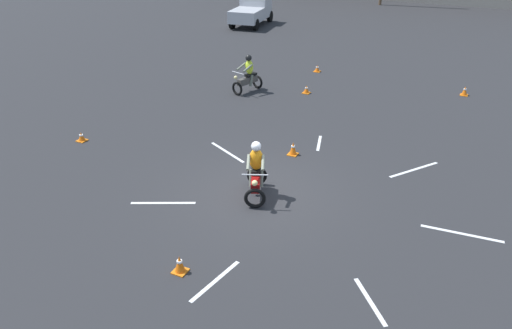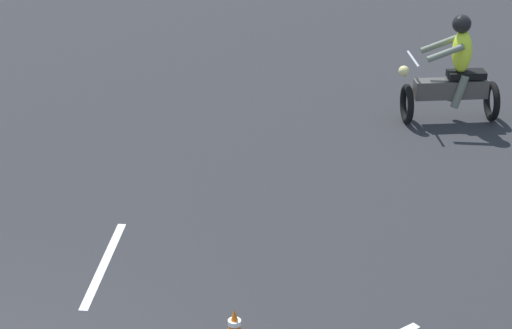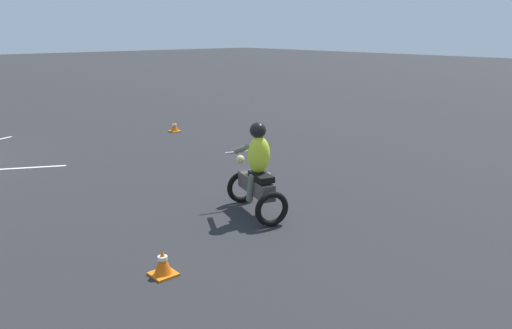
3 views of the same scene
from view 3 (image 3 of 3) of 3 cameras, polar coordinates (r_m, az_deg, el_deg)
name	(u,v)px [view 3 (image 3 of 3)]	position (r m, az deg, el deg)	size (l,w,h in m)	color
motorcycle_rider_background	(257,175)	(8.65, 0.09, -1.17)	(1.01, 1.56, 1.66)	black
traffic_cone_far_right	(175,127)	(16.24, -9.29, 4.28)	(0.32, 0.32, 0.33)	orange
traffic_cone_far_center	(163,263)	(6.83, -10.61, -11.00)	(0.32, 0.32, 0.37)	orange
lane_stripe_nw	(23,168)	(13.00, -25.04, -0.35)	(0.10, 1.90, 0.01)	silver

